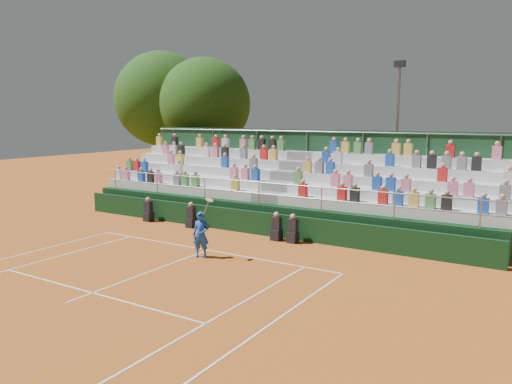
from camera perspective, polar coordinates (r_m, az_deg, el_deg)
The scene contains 8 objects.
ground at distance 19.26m, azimuth -5.53°, elevation -6.64°, with size 90.00×90.00×0.00m, color #B1581D.
courtside_wall at distance 21.70m, azimuth -0.42°, elevation -3.50°, with size 20.00×0.15×1.00m, color black.
line_officials at distance 22.03m, azimuth -3.84°, elevation -3.39°, with size 8.32×0.40×1.19m.
grandstand at distance 24.34m, azimuth 3.66°, elevation -0.79°, with size 20.00×5.20×4.40m.
tennis_player at distance 18.14m, azimuth -6.30°, elevation -4.86°, with size 0.89×0.58×2.22m.
tree_west at distance 36.45m, azimuth -10.70°, elevation 10.39°, with size 6.63×6.63×9.59m.
tree_east at distance 33.96m, azimuth -5.92°, elevation 9.94°, with size 6.15×6.15×8.95m.
floodlight_mast at distance 29.34m, azimuth 15.85°, elevation 7.66°, with size 0.60×0.25×8.11m.
Camera 1 is at (11.31, -14.74, 5.07)m, focal length 35.00 mm.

